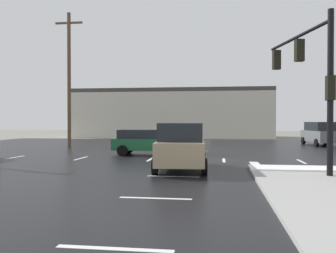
% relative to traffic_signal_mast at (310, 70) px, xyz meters
% --- Properties ---
extents(ground_plane, '(120.00, 120.00, 0.00)m').
position_rel_traffic_signal_mast_xyz_m(ground_plane, '(-5.38, 4.33, -4.20)').
color(ground_plane, slate).
extents(road_asphalt, '(44.00, 44.00, 0.02)m').
position_rel_traffic_signal_mast_xyz_m(road_asphalt, '(-5.38, 4.33, -4.19)').
color(road_asphalt, black).
rests_on(road_asphalt, ground_plane).
extents(snow_strip_curbside, '(4.00, 1.60, 0.06)m').
position_rel_traffic_signal_mast_xyz_m(snow_strip_curbside, '(-0.38, 0.33, -4.03)').
color(snow_strip_curbside, white).
rests_on(snow_strip_curbside, sidewalk_corner).
extents(lane_markings, '(36.15, 36.15, 0.01)m').
position_rel_traffic_signal_mast_xyz_m(lane_markings, '(-4.17, 2.95, -4.18)').
color(lane_markings, silver).
rests_on(lane_markings, road_asphalt).
extents(traffic_signal_mast, '(1.52, 5.56, 6.07)m').
position_rel_traffic_signal_mast_xyz_m(traffic_signal_mast, '(0.00, 0.00, 0.00)').
color(traffic_signal_mast, black).
rests_on(traffic_signal_mast, sidewalk_corner).
extents(strip_building_background, '(25.57, 8.00, 6.26)m').
position_rel_traffic_signal_mast_xyz_m(strip_building_background, '(-9.71, 33.08, -1.07)').
color(strip_building_background, beige).
rests_on(strip_building_background, ground_plane).
extents(suv_tan, '(2.40, 4.93, 2.03)m').
position_rel_traffic_signal_mast_xyz_m(suv_tan, '(-5.28, 0.40, -3.11)').
color(suv_tan, tan).
rests_on(suv_tan, road_asphalt).
extents(sedan_green, '(4.60, 2.19, 1.58)m').
position_rel_traffic_signal_mast_xyz_m(sedan_green, '(-8.08, 6.87, -3.35)').
color(sedan_green, '#195933').
rests_on(sedan_green, road_asphalt).
extents(suv_grey, '(2.56, 4.98, 2.03)m').
position_rel_traffic_signal_mast_xyz_m(suv_grey, '(5.09, 17.51, -3.11)').
color(suv_grey, slate).
rests_on(suv_grey, road_asphalt).
extents(utility_pole_far, '(2.20, 0.28, 10.64)m').
position_rel_traffic_signal_mast_xyz_m(utility_pole_far, '(-15.34, 12.07, 1.34)').
color(utility_pole_far, brown).
rests_on(utility_pole_far, ground_plane).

